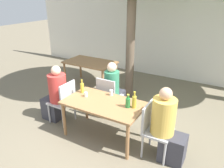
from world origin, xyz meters
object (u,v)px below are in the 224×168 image
object	(u,v)px
green_bottle_1	(128,102)
drinking_glass_0	(111,93)
dining_table_back	(90,64)
person_seated_2	(114,90)
patio_chair_2	(108,95)
dining_table_front	(104,106)
person_seated_0	(56,96)
patio_chair_1	(153,127)
person_seated_1	(167,128)
oil_cruet_0	(134,102)
oil_cruet_2	(82,88)
patio_chair_0	(64,100)
drinking_glass_1	(86,94)

from	to	relation	value
green_bottle_1	drinking_glass_0	xyz separation A→B (m)	(-0.49, 0.27, -0.04)
dining_table_back	green_bottle_1	bearing A→B (deg)	-41.26
person_seated_2	patio_chair_2	bearing A→B (deg)	90.00
dining_table_front	person_seated_0	distance (m)	1.19
patio_chair_1	person_seated_1	distance (m)	0.23
patio_chair_1	oil_cruet_0	distance (m)	0.52
patio_chair_1	oil_cruet_2	size ratio (longest dim) A/B	3.41
dining_table_back	patio_chair_1	distance (m)	3.24
person_seated_2	patio_chair_0	bearing A→B (deg)	52.88
dining_table_front	dining_table_back	xyz separation A→B (m)	(-1.66, 1.91, 0.00)
dining_table_back	oil_cruet_0	bearing A→B (deg)	-39.31
oil_cruet_0	drinking_glass_1	size ratio (longest dim) A/B	3.36
dining_table_back	patio_chair_0	bearing A→B (deg)	-69.86
dining_table_back	patio_chair_1	size ratio (longest dim) A/B	1.56
oil_cruet_2	drinking_glass_0	xyz separation A→B (m)	(0.56, 0.18, -0.05)
person_seated_0	person_seated_2	bearing A→B (deg)	134.46
person_seated_0	person_seated_1	size ratio (longest dim) A/B	0.98
green_bottle_1	person_seated_2	bearing A→B (deg)	132.08
person_seated_0	drinking_glass_0	distance (m)	1.23
oil_cruet_2	drinking_glass_1	size ratio (longest dim) A/B	3.01
dining_table_back	patio_chair_0	world-z (taller)	patio_chair_0
patio_chair_1	person_seated_0	distance (m)	2.15
patio_chair_1	person_seated_2	bearing A→B (deg)	54.74
person_seated_1	drinking_glass_1	world-z (taller)	person_seated_1
patio_chair_0	person_seated_0	size ratio (longest dim) A/B	0.75
dining_table_front	patio_chair_2	xyz separation A→B (m)	(-0.29, 0.65, -0.12)
patio_chair_2	dining_table_back	bearing A→B (deg)	-42.77
patio_chair_0	patio_chair_2	distance (m)	0.93
patio_chair_1	oil_cruet_2	xyz separation A→B (m)	(-1.55, 0.15, 0.30)
dining_table_front	person_seated_1	bearing A→B (deg)	-0.00
drinking_glass_0	green_bottle_1	bearing A→B (deg)	-29.10
green_bottle_1	drinking_glass_1	bearing A→B (deg)	-178.46
person_seated_0	person_seated_1	xyz separation A→B (m)	(2.38, 0.00, 0.02)
dining_table_front	drinking_glass_0	distance (m)	0.35
dining_table_front	patio_chair_1	distance (m)	0.97
oil_cruet_2	drinking_glass_0	distance (m)	0.59
patio_chair_0	person_seated_0	distance (m)	0.23
dining_table_front	oil_cruet_0	distance (m)	0.60
green_bottle_1	drinking_glass_0	distance (m)	0.56
patio_chair_2	drinking_glass_1	size ratio (longest dim) A/B	10.27
oil_cruet_2	patio_chair_0	bearing A→B (deg)	-158.07
person_seated_2	oil_cruet_2	bearing A→B (deg)	67.68
dining_table_back	drinking_glass_1	xyz separation A→B (m)	(1.24, -1.88, 0.13)
person_seated_0	patio_chair_1	bearing A→B (deg)	90.00
dining_table_back	oil_cruet_2	bearing A→B (deg)	-58.82
person_seated_2	drinking_glass_0	bearing A→B (deg)	115.06
dining_table_front	drinking_glass_0	bearing A→B (deg)	95.25
dining_table_back	patio_chair_0	distance (m)	2.04
patio_chair_1	drinking_glass_0	bearing A→B (deg)	71.75
patio_chair_2	patio_chair_1	bearing A→B (deg)	152.68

